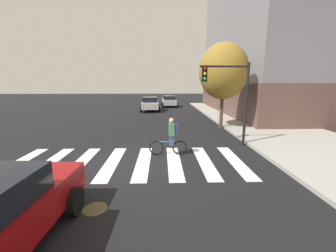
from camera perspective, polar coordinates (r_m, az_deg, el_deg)
name	(u,v)px	position (r m, az deg, el deg)	size (l,w,h in m)	color
ground_plane	(137,162)	(8.79, -8.42, -9.79)	(120.00, 120.00, 0.00)	black
crosswalk_stripes	(128,162)	(8.84, -10.96, -9.71)	(9.47, 3.75, 0.01)	silver
manhole_cover	(95,209)	(6.09, -19.36, -20.57)	(0.64, 0.64, 0.01)	#473D1E
sedan_mid	(150,104)	(25.12, -4.92, 6.14)	(2.36, 4.76, 1.62)	#B7B7BC
sedan_far	(169,101)	(29.63, 0.26, 6.88)	(2.23, 4.43, 1.50)	#B7B7BC
cyclist	(171,137)	(9.33, 0.76, -2.94)	(1.71, 0.36, 1.69)	black
traffic_light_near	(231,90)	(10.96, 16.75, 9.40)	(2.47, 0.28, 4.20)	black
fire_hydrant	(257,122)	(15.80, 23.11, 0.96)	(0.33, 0.22, 0.78)	gold
street_tree_near	(223,71)	(15.22, 14.94, 14.27)	(3.34, 3.34, 5.93)	#4C3823
corner_building	(304,43)	(27.93, 33.14, 18.56)	(17.50, 19.06, 15.02)	brown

